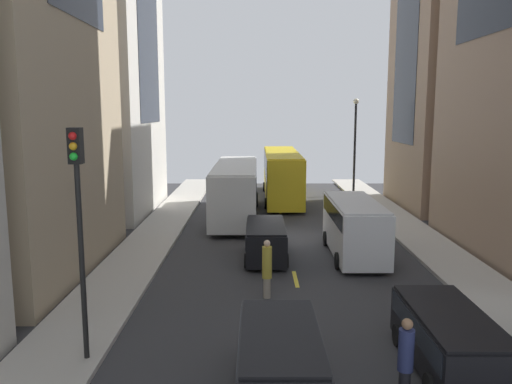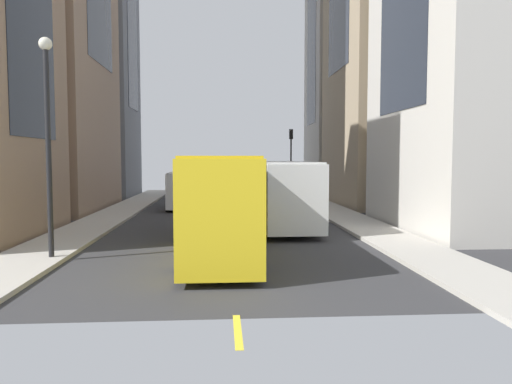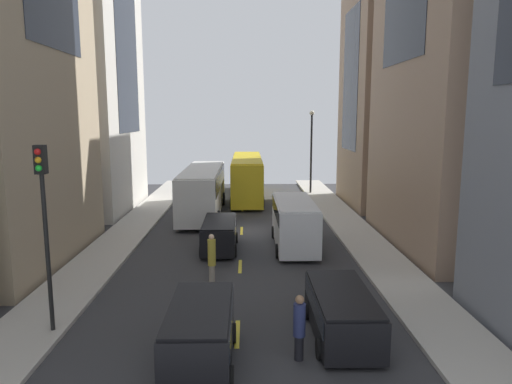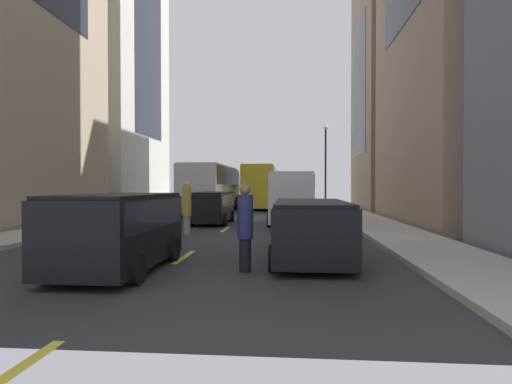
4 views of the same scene
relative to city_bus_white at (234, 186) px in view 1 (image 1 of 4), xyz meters
The scene contains 21 objects.
ground_plane 6.12m from the city_bus_white, 60.52° to the right, with size 40.47×40.47×0.00m, color #333335.
sidewalk_west 6.77m from the city_bus_white, 129.19° to the right, with size 2.58×44.00×0.15m, color #B2ADA3.
sidewalk_east 11.18m from the city_bus_white, 27.20° to the right, with size 2.58×44.00×0.15m, color #B2ADA3.
lane_stripe_1 19.35m from the city_bus_white, 81.50° to the right, with size 0.16×2.00×0.01m, color yellow.
lane_stripe_2 12.53m from the city_bus_white, 76.70° to the right, with size 0.16×2.00×0.01m, color yellow.
lane_stripe_3 6.12m from the city_bus_white, 60.52° to the right, with size 0.16×2.00×0.01m, color yellow.
lane_stripe_4 4.00m from the city_bus_white, 34.67° to the left, with size 0.16×2.00×0.01m, color yellow.
lane_stripe_5 9.62m from the city_bus_white, 72.40° to the left, with size 0.16×2.00×0.01m, color yellow.
lane_stripe_6 16.34m from the city_bus_white, 79.90° to the left, with size 0.16×2.00×0.01m, color yellow.
building_west_2 14.46m from the city_bus_white, 166.41° to the left, with size 7.15×10.98×26.01m.
building_east_2 16.92m from the city_bus_white, 14.29° to the left, with size 6.62×9.32×19.60m.
city_bus_white is the anchor object (origin of this frame).
streetcar_yellow 7.38m from the city_bus_white, 64.28° to the left, with size 2.70×12.42×3.59m.
delivery_van_white 10.51m from the city_bus_white, 56.78° to the right, with size 2.25×6.18×2.58m.
car_black_0 20.30m from the city_bus_white, 72.12° to the right, with size 2.02×4.45×1.54m.
car_black_1 20.98m from the city_bus_white, 85.03° to the right, with size 1.99×4.10×1.74m.
car_black_2 9.43m from the city_bus_white, 79.48° to the right, with size 1.88×4.31×1.61m.
pedestrian_crossing_mid 21.26m from the city_bus_white, 77.25° to the right, with size 0.36×0.36×1.99m.
pedestrian_crossing_near 14.23m from the city_bus_white, 83.28° to the right, with size 0.35×0.35×2.12m.
traffic_light_near_corner 19.34m from the city_bus_white, 99.64° to the right, with size 0.32×0.44×6.06m.
streetlamp_near 12.80m from the city_bus_white, 44.03° to the left, with size 0.44×0.44×7.40m.
Camera 1 is at (-1.57, -26.74, 6.63)m, focal length 36.31 mm.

